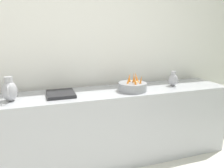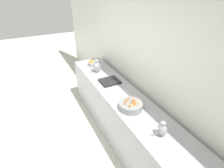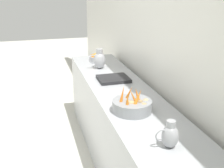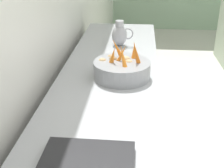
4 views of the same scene
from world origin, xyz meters
name	(u,v)px [view 4 (image 4 of 4)]	position (x,y,z in m)	size (l,w,h in m)	color
vegetable_colander	(122,69)	(-1.45, 0.47, 0.95)	(0.34, 0.34, 0.24)	gray
metal_pitcher_short	(120,35)	(-1.51, 1.07, 0.98)	(0.17, 0.12, 0.20)	#A3A3A8
counter_sink_basin	(86,168)	(-1.53, -0.37, 0.92)	(0.34, 0.30, 0.04)	#232326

